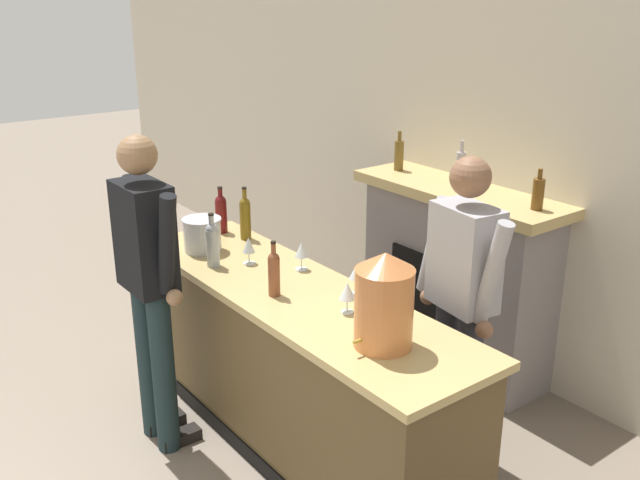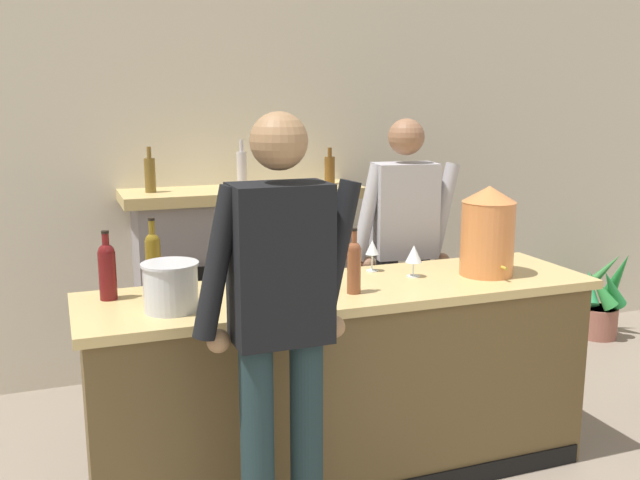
% 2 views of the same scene
% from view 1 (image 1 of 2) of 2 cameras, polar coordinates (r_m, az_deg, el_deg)
% --- Properties ---
extents(wall_back_panel, '(12.00, 0.07, 2.75)m').
position_cam_1_polar(wall_back_panel, '(4.76, 16.25, 4.75)').
color(wall_back_panel, beige).
rests_on(wall_back_panel, ground_plane).
extents(bar_counter, '(2.49, 0.69, 0.98)m').
position_cam_1_polar(bar_counter, '(4.10, -2.05, -10.27)').
color(bar_counter, brown).
rests_on(bar_counter, ground_plane).
extents(fireplace_stone, '(1.55, 0.52, 1.60)m').
position_cam_1_polar(fireplace_stone, '(4.98, 10.75, -2.89)').
color(fireplace_stone, gray).
rests_on(fireplace_stone, ground_plane).
extents(person_customer, '(0.66, 0.30, 1.83)m').
position_cam_1_polar(person_customer, '(4.01, -13.51, -3.21)').
color(person_customer, '#1B2C2E').
rests_on(person_customer, ground_plane).
extents(person_bartender, '(0.65, 0.34, 1.75)m').
position_cam_1_polar(person_bartender, '(3.83, 11.19, -4.87)').
color(person_bartender, '#333543').
rests_on(person_bartender, ground_plane).
extents(copper_dispenser, '(0.27, 0.31, 0.46)m').
position_cam_1_polar(copper_dispenser, '(3.22, 5.15, -4.79)').
color(copper_dispenser, '#CB773F').
rests_on(copper_dispenser, bar_counter).
extents(ice_bucket_steel, '(0.24, 0.24, 0.21)m').
position_cam_1_polar(ice_bucket_steel, '(4.46, -9.40, 0.43)').
color(ice_bucket_steel, silver).
rests_on(ice_bucket_steel, bar_counter).
extents(wine_bottle_burgundy_dark, '(0.06, 0.06, 0.31)m').
position_cam_1_polar(wine_bottle_burgundy_dark, '(3.76, -3.70, -2.55)').
color(wine_bottle_burgundy_dark, brown).
rests_on(wine_bottle_burgundy_dark, bar_counter).
extents(wine_bottle_chardonnay_pale, '(0.07, 0.07, 0.35)m').
position_cam_1_polar(wine_bottle_chardonnay_pale, '(4.62, -6.01, 1.91)').
color(wine_bottle_chardonnay_pale, brown).
rests_on(wine_bottle_chardonnay_pale, bar_counter).
extents(wine_bottle_rose_blush, '(0.08, 0.08, 0.32)m').
position_cam_1_polar(wine_bottle_rose_blush, '(4.19, -8.60, -0.21)').
color(wine_bottle_rose_blush, '#A2AAB0').
rests_on(wine_bottle_rose_blush, bar_counter).
extents(wine_bottle_port_short, '(0.08, 0.08, 0.31)m').
position_cam_1_polar(wine_bottle_port_short, '(4.77, -7.92, 2.24)').
color(wine_bottle_port_short, '#5A1112').
rests_on(wine_bottle_port_short, bar_counter).
extents(wine_glass_near_bucket, '(0.08, 0.08, 0.17)m').
position_cam_1_polar(wine_glass_near_bucket, '(4.10, -1.51, -0.88)').
color(wine_glass_near_bucket, silver).
rests_on(wine_glass_near_bucket, bar_counter).
extents(wine_glass_by_dispenser, '(0.08, 0.08, 0.17)m').
position_cam_1_polar(wine_glass_by_dispenser, '(4.21, -5.73, -0.48)').
color(wine_glass_by_dispenser, silver).
rests_on(wine_glass_by_dispenser, bar_counter).
extents(wine_glass_front_left, '(0.08, 0.08, 0.16)m').
position_cam_1_polar(wine_glass_front_left, '(3.57, 2.20, -4.17)').
color(wine_glass_front_left, silver).
rests_on(wine_glass_front_left, bar_counter).
extents(wine_glass_back_row, '(0.07, 0.07, 0.17)m').
position_cam_1_polar(wine_glass_back_row, '(3.78, 2.87, -2.70)').
color(wine_glass_back_row, silver).
rests_on(wine_glass_back_row, bar_counter).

